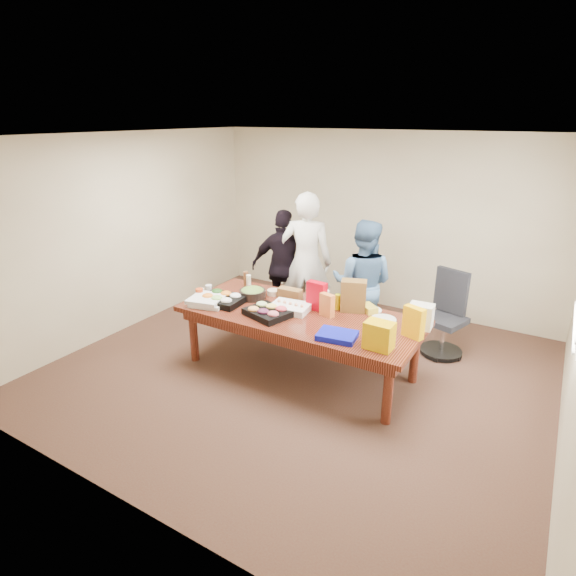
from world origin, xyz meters
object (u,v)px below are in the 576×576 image
Objects in this scene: person_right at (362,284)px; conference_table at (300,342)px; sheet_cake at (290,307)px; salad_bowl at (253,294)px; office_chair at (445,317)px; person_center at (306,262)px.

conference_table is at bearing 63.09° from person_right.
sheet_cake reaches higher than conference_table.
person_right is at bearing 72.59° from conference_table.
salad_bowl is (-0.61, 0.10, 0.01)m from sheet_cake.
office_chair reaches higher than conference_table.
person_right is 5.11× the size of salad_bowl.
conference_table is at bearing -9.96° from sheet_cake.
person_center is 5.93× the size of salad_bowl.
person_center is at bearing 102.97° from sheet_cake.
person_right is at bearing 157.53° from person_center.
office_chair is 0.53× the size of person_center.
salad_bowl is (-0.21, -1.01, -0.18)m from person_center.
office_chair is 2.43m from salad_bowl.
sheet_cake is at bearing 176.84° from conference_table.
office_chair reaches higher than sheet_cake.
person_right is 1.43m from salad_bowl.
person_center is 0.88m from person_right.
sheet_cake is (-1.50, -1.28, 0.27)m from office_chair.
office_chair is at bearing 166.82° from person_center.
conference_table is at bearing -8.55° from salad_bowl.
person_right is 1.15m from sheet_cake.
office_chair is 3.15× the size of salad_bowl.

